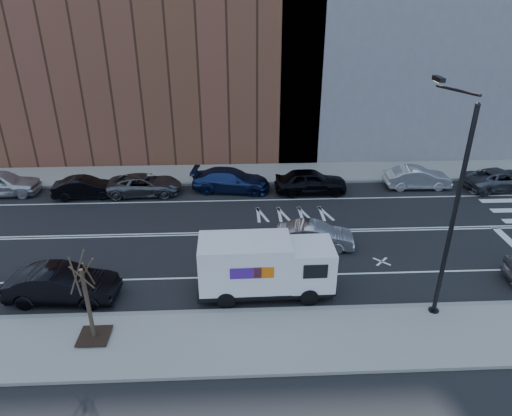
{
  "coord_description": "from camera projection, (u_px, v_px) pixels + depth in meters",
  "views": [
    {
      "loc": [
        -1.27,
        -22.53,
        12.66
      ],
      "look_at": [
        -0.23,
        0.31,
        1.4
      ],
      "focal_mm": 32.0,
      "sensor_mm": 36.0,
      "label": 1
    }
  ],
  "objects": [
    {
      "name": "far_parked_f",
      "position": [
        417.0,
        178.0,
        31.23
      ],
      "size": [
        4.44,
        1.59,
        1.46
      ],
      "primitive_type": "imported",
      "rotation": [
        0.0,
        0.0,
        1.56
      ],
      "color": "silver",
      "rests_on": "ground"
    },
    {
      "name": "far_parked_g",
      "position": [
        500.0,
        179.0,
        31.09
      ],
      "size": [
        5.24,
        2.95,
        1.38
      ],
      "primitive_type": "imported",
      "rotation": [
        0.0,
        0.0,
        1.71
      ],
      "color": "#4A4C52",
      "rests_on": "ground"
    },
    {
      "name": "sidewalk_far",
      "position": [
        254.0,
        173.0,
        33.69
      ],
      "size": [
        44.0,
        3.6,
        0.15
      ],
      "primitive_type": "cube",
      "color": "gray",
      "rests_on": "ground"
    },
    {
      "name": "driving_sedan",
      "position": [
        315.0,
        236.0,
        24.17
      ],
      "size": [
        4.24,
        1.95,
        1.35
      ],
      "primitive_type": "imported",
      "rotation": [
        0.0,
        0.0,
        1.44
      ],
      "color": "#A3A3A8",
      "rests_on": "ground"
    },
    {
      "name": "bldg_brick",
      "position": [
        145.0,
        8.0,
        34.63
      ],
      "size": [
        26.0,
        10.0,
        22.0
      ],
      "primitive_type": "cube",
      "color": "brown",
      "rests_on": "ground"
    },
    {
      "name": "curb_near",
      "position": [
        269.0,
        311.0,
        19.53
      ],
      "size": [
        44.0,
        0.25,
        0.17
      ],
      "primitive_type": "cube",
      "color": "gray",
      "rests_on": "ground"
    },
    {
      "name": "streetlight",
      "position": [
        450.0,
        201.0,
        17.68
      ],
      "size": [
        0.44,
        4.02,
        9.34
      ],
      "color": "black",
      "rests_on": "ground"
    },
    {
      "name": "far_parked_a",
      "position": [
        1.0,
        183.0,
        30.13
      ],
      "size": [
        4.95,
        2.14,
        1.67
      ],
      "primitive_type": "imported",
      "rotation": [
        0.0,
        0.0,
        1.61
      ],
      "color": "silver",
      "rests_on": "ground"
    },
    {
      "name": "street_tree",
      "position": [
        89.0,
        311.0,
        17.38
      ],
      "size": [
        1.2,
        1.2,
        3.75
      ],
      "color": "black",
      "rests_on": "ground"
    },
    {
      "name": "near_parked_rear_a",
      "position": [
        62.0,
        285.0,
        20.02
      ],
      "size": [
        4.88,
        1.91,
        1.58
      ],
      "primitive_type": "imported",
      "rotation": [
        0.0,
        0.0,
        1.52
      ],
      "color": "black",
      "rests_on": "ground"
    },
    {
      "name": "far_parked_b",
      "position": [
        85.0,
        188.0,
        29.85
      ],
      "size": [
        4.19,
        1.72,
        1.35
      ],
      "primitive_type": "imported",
      "rotation": [
        0.0,
        0.0,
        1.64
      ],
      "color": "black",
      "rests_on": "ground"
    },
    {
      "name": "far_parked_d",
      "position": [
        231.0,
        180.0,
        30.78
      ],
      "size": [
        5.48,
        2.82,
        1.52
      ],
      "primitive_type": "imported",
      "rotation": [
        0.0,
        0.0,
        1.44
      ],
      "color": "navy",
      "rests_on": "ground"
    },
    {
      "name": "fedex_van",
      "position": [
        265.0,
        266.0,
        20.17
      ],
      "size": [
        6.07,
        2.23,
        2.76
      ],
      "rotation": [
        0.0,
        0.0,
        0.01
      ],
      "color": "black",
      "rests_on": "ground"
    },
    {
      "name": "far_parked_c",
      "position": [
        144.0,
        185.0,
        30.29
      ],
      "size": [
        4.9,
        2.38,
        1.34
      ],
      "primitive_type": "imported",
      "rotation": [
        0.0,
        0.0,
        1.6
      ],
      "color": "#53565C",
      "rests_on": "ground"
    },
    {
      "name": "ground",
      "position": [
        260.0,
        232.0,
        25.84
      ],
      "size": [
        120.0,
        120.0,
        0.0
      ],
      "primitive_type": "plane",
      "color": "black",
      "rests_on": "ground"
    },
    {
      "name": "far_parked_e",
      "position": [
        311.0,
        181.0,
        30.44
      ],
      "size": [
        4.81,
        1.97,
        1.63
      ],
      "primitive_type": "imported",
      "rotation": [
        0.0,
        0.0,
        1.58
      ],
      "color": "black",
      "rests_on": "ground"
    },
    {
      "name": "sidewalk_near",
      "position": [
        272.0,
        340.0,
        17.92
      ],
      "size": [
        44.0,
        3.6,
        0.15
      ],
      "primitive_type": "cube",
      "color": "gray",
      "rests_on": "ground"
    },
    {
      "name": "road_markings",
      "position": [
        260.0,
        232.0,
        25.84
      ],
      "size": [
        40.0,
        8.6,
        0.01
      ],
      "primitive_type": null,
      "color": "white",
      "rests_on": "ground"
    },
    {
      "name": "curb_far",
      "position": [
        255.0,
        183.0,
        32.07
      ],
      "size": [
        44.0,
        0.25,
        0.17
      ],
      "primitive_type": "cube",
      "color": "gray",
      "rests_on": "ground"
    }
  ]
}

